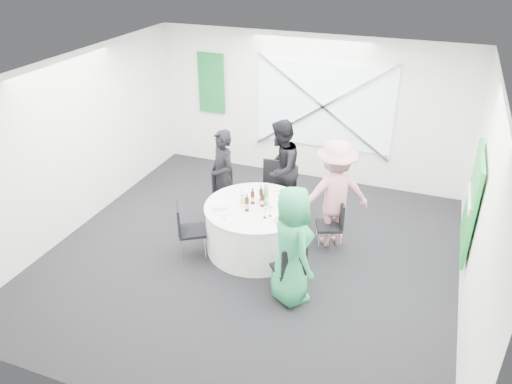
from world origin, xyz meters
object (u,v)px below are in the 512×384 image
(chair_back, at_px, (274,185))
(chair_front_left, at_px, (187,227))
(person_man_back, at_px, (280,169))
(green_water_bottle, at_px, (266,197))
(person_man_back_left, at_px, (222,176))
(clear_water_bottle, at_px, (243,200))
(banquet_table, at_px, (256,228))
(chair_back_right, at_px, (334,222))
(person_woman_green, at_px, (292,246))
(person_woman_pink, at_px, (334,194))
(chair_front_right, at_px, (291,267))
(chair_back_left, at_px, (225,191))

(chair_back, bearing_deg, chair_front_left, -121.35)
(chair_front_left, distance_m, person_man_back, 1.98)
(person_man_back, relative_size, green_water_bottle, 5.07)
(person_man_back_left, bearing_deg, clear_water_bottle, -9.69)
(banquet_table, bearing_deg, green_water_bottle, 38.57)
(banquet_table, bearing_deg, person_man_back, 90.65)
(clear_water_bottle, bearing_deg, person_man_back, 82.40)
(chair_back_right, bearing_deg, person_man_back_left, -118.46)
(person_woman_green, height_order, clear_water_bottle, person_woman_green)
(banquet_table, height_order, chair_back_right, chair_back_right)
(person_man_back_left, bearing_deg, chair_back, 66.29)
(chair_back, relative_size, chair_front_left, 1.13)
(chair_back_right, height_order, green_water_bottle, green_water_bottle)
(person_woman_pink, bearing_deg, banquet_table, 0.00)
(chair_front_right, bearing_deg, chair_front_left, -54.53)
(chair_back_right, bearing_deg, person_woman_green, -32.78)
(chair_front_right, xyz_separation_m, person_man_back, (-0.85, 2.12, 0.36))
(chair_front_left, relative_size, person_man_back, 0.52)
(chair_back_left, height_order, person_man_back, person_man_back)
(person_man_back, height_order, person_woman_pink, person_woman_pink)
(chair_back, xyz_separation_m, chair_back_left, (-0.73, -0.39, -0.07))
(chair_back_left, height_order, green_water_bottle, green_water_bottle)
(chair_back, xyz_separation_m, person_man_back_left, (-0.76, -0.40, 0.22))
(person_man_back, bearing_deg, person_man_back_left, -58.83)
(person_man_back_left, distance_m, clear_water_bottle, 1.01)
(chair_front_right, xyz_separation_m, person_woman_pink, (0.21, 1.51, 0.38))
(green_water_bottle, bearing_deg, person_man_back_left, 149.36)
(banquet_table, height_order, person_man_back, person_man_back)
(person_man_back_left, relative_size, green_water_bottle, 4.78)
(chair_front_left, height_order, clear_water_bottle, clear_water_bottle)
(chair_back, relative_size, chair_back_right, 1.21)
(chair_back, height_order, chair_front_right, chair_back)
(chair_front_left, xyz_separation_m, green_water_bottle, (1.02, 0.64, 0.38))
(person_man_back_left, xyz_separation_m, green_water_bottle, (0.98, -0.58, 0.10))
(chair_back_left, distance_m, chair_front_left, 1.24)
(chair_back_left, bearing_deg, person_man_back_left, 157.89)
(banquet_table, bearing_deg, chair_back_right, 21.47)
(banquet_table, relative_size, clear_water_bottle, 5.41)
(chair_back_right, bearing_deg, clear_water_bottle, -90.05)
(green_water_bottle, distance_m, clear_water_bottle, 0.35)
(chair_front_right, bearing_deg, person_woman_green, -139.77)
(chair_back_left, height_order, person_man_back_left, person_man_back_left)
(chair_front_left, height_order, green_water_bottle, green_water_bottle)
(person_man_back_left, bearing_deg, chair_back_left, 66.07)
(person_man_back_left, height_order, person_man_back, person_man_back)
(chair_back, height_order, person_man_back, person_man_back)
(chair_back_left, bearing_deg, person_woman_green, -93.87)
(banquet_table, distance_m, chair_front_left, 1.06)
(chair_back_left, distance_m, person_woman_green, 2.33)
(banquet_table, xyz_separation_m, clear_water_bottle, (-0.18, -0.07, 0.49))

